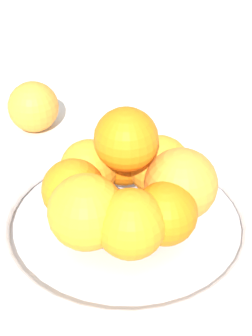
{
  "coord_description": "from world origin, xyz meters",
  "views": [
    {
      "loc": [
        0.29,
        0.38,
        0.44
      ],
      "look_at": [
        0.0,
        0.0,
        0.09
      ],
      "focal_mm": 60.0,
      "sensor_mm": 36.0,
      "label": 1
    }
  ],
  "objects": [
    {
      "name": "ground_plane",
      "position": [
        0.0,
        0.0,
        0.0
      ],
      "size": [
        4.0,
        4.0,
        0.0
      ],
      "primitive_type": "plane",
      "color": "beige"
    },
    {
      "name": "fruit_bowl",
      "position": [
        0.0,
        0.0,
        0.02
      ],
      "size": [
        0.3,
        0.3,
        0.03
      ],
      "color": "silver",
      "rests_on": "ground_plane"
    },
    {
      "name": "orange_pile",
      "position": [
        -0.0,
        0.0,
        0.07
      ],
      "size": [
        0.19,
        0.18,
        0.13
      ],
      "color": "orange",
      "rests_on": "fruit_bowl"
    },
    {
      "name": "stray_orange",
      "position": [
        -0.03,
        -0.26,
        0.04
      ],
      "size": [
        0.07,
        0.07,
        0.07
      ],
      "primitive_type": "sphere",
      "color": "orange",
      "rests_on": "ground_plane"
    }
  ]
}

